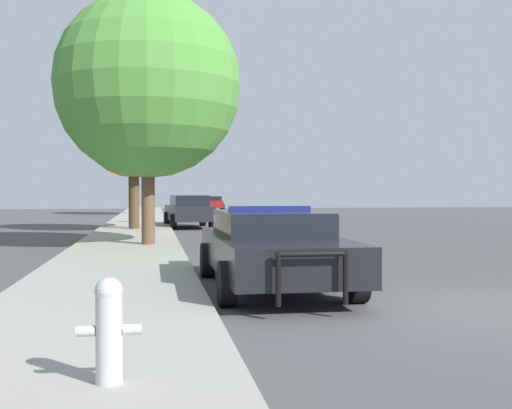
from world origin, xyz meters
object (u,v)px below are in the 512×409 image
(fire_hydrant, at_px, (109,327))
(tree_sidewalk_mid, at_px, (134,125))
(car_background_distant, at_px, (212,203))
(tree_sidewalk_far, at_px, (149,138))
(tree_sidewalk_near, at_px, (148,85))
(police_car, at_px, (272,246))
(car_background_midblock, at_px, (189,211))
(traffic_light, at_px, (169,131))

(fire_hydrant, relative_size, tree_sidewalk_mid, 0.13)
(car_background_distant, relative_size, tree_sidewalk_far, 0.63)
(tree_sidewalk_near, relative_size, tree_sidewalk_mid, 1.13)
(police_car, bearing_deg, fire_hydrant, 67.03)
(car_background_distant, bearing_deg, tree_sidewalk_far, -119.36)
(car_background_midblock, distance_m, car_background_distant, 23.79)
(fire_hydrant, xyz_separation_m, car_background_midblock, (1.96, 23.95, 0.21))
(car_background_distant, relative_size, tree_sidewalk_near, 0.65)
(police_car, bearing_deg, car_background_midblock, -89.07)
(tree_sidewalk_mid, bearing_deg, tree_sidewalk_near, -85.55)
(fire_hydrant, xyz_separation_m, traffic_light, (1.05, 22.46, 3.63))
(tree_sidewalk_far, relative_size, tree_sidewalk_mid, 1.16)
(traffic_light, distance_m, tree_sidewalk_mid, 1.87)
(fire_hydrant, distance_m, traffic_light, 22.77)
(police_car, relative_size, car_background_distant, 1.14)
(police_car, bearing_deg, tree_sidewalk_far, -86.46)
(car_background_midblock, height_order, car_background_distant, car_background_midblock)
(car_background_distant, bearing_deg, tree_sidewalk_mid, -98.43)
(traffic_light, bearing_deg, tree_sidewalk_mid, -140.74)
(fire_hydrant, relative_size, traffic_light, 0.14)
(tree_sidewalk_far, bearing_deg, police_car, -86.27)
(tree_sidewalk_near, height_order, tree_sidewalk_mid, tree_sidewalk_near)
(traffic_light, xyz_separation_m, car_background_midblock, (0.91, 1.49, -3.42))
(tree_sidewalk_near, bearing_deg, car_background_distant, 81.67)
(car_background_midblock, xyz_separation_m, tree_sidewalk_near, (-1.74, -10.53, 3.86))
(traffic_light, bearing_deg, car_background_distant, 80.56)
(traffic_light, height_order, tree_sidewalk_mid, tree_sidewalk_mid)
(police_car, height_order, traffic_light, traffic_light)
(traffic_light, height_order, tree_sidewalk_near, tree_sidewalk_near)
(car_background_midblock, relative_size, tree_sidewalk_mid, 0.68)
(traffic_light, bearing_deg, fire_hydrant, -92.67)
(car_background_midblock, relative_size, tree_sidewalk_far, 0.59)
(traffic_light, distance_m, car_background_midblock, 3.84)
(car_background_distant, xyz_separation_m, tree_sidewalk_near, (-4.99, -34.10, 3.94))
(police_car, relative_size, tree_sidewalk_near, 0.74)
(fire_hydrant, bearing_deg, tree_sidewalk_mid, 91.07)
(police_car, height_order, fire_hydrant, police_car)
(fire_hydrant, bearing_deg, traffic_light, 87.33)
(traffic_light, height_order, car_background_distant, traffic_light)
(traffic_light, bearing_deg, car_background_midblock, 58.43)
(fire_hydrant, distance_m, tree_sidewalk_near, 14.02)
(tree_sidewalk_far, relative_size, tree_sidewalk_near, 1.03)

